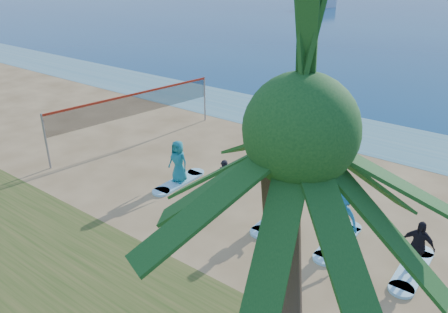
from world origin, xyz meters
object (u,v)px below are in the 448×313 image
Objects in this scene: student_2 at (278,197)px; surfboard_3 at (338,242)px; palm_tree at (300,135)px; student_0 at (178,161)px; student_4 at (417,246)px; surfboard_4 at (412,270)px; boat_offshore_a at (317,8)px; student_1 at (224,180)px; surfboard_0 at (179,182)px; surfboard_1 at (224,199)px; student_3 at (341,217)px; surfboard_2 at (276,218)px; volleyball_net at (135,105)px.

surfboard_3 is at bearing 5.01° from student_2.
palm_tree is 4.34× the size of student_0.
surfboard_4 is at bearing 0.00° from student_4.
boat_offshore_a is 71.90m from student_1.
surfboard_3 is (2.30, 0.00, -0.88)m from student_2.
surfboard_4 is 1.37× the size of student_4.
student_2 is (30.52, -66.13, 0.92)m from boat_offshore_a.
surfboard_1 is (2.30, 0.00, 0.00)m from surfboard_0.
surfboard_4 is (35.12, -66.13, 0.04)m from boat_offshore_a.
student_3 is at bearing 180.00° from surfboard_4.
surfboard_2 is at bearing 120.62° from palm_tree.
surfboard_0 is 1.00× the size of surfboard_2.
student_2 is (9.29, -2.07, -0.98)m from volleyball_net.
palm_tree is 12.66m from surfboard_0.
student_3 is (6.90, 0.00, 0.93)m from surfboard_0.
palm_tree is (13.32, -8.89, 4.41)m from volleyball_net.
surfboard_0 and surfboard_3 have the same top height.
palm_tree is at bearing -38.29° from surfboard_0.
volleyball_net reaches higher than student_3.
volleyball_net is 1.18× the size of palm_tree.
student_0 is (0.00, 0.00, 0.92)m from surfboard_0.
surfboard_1 is (2.30, 0.00, -0.92)m from student_0.
student_0 is 1.08× the size of student_4.
palm_tree is 3.45× the size of surfboard_2.
surfboard_0 is 6.90m from surfboard_3.
student_2 is 0.76× the size of surfboard_3.
surfboard_2 is at bearing -12.59° from volleyball_net.
surfboard_3 is at bearing 177.74° from student_4.
surfboard_3 is at bearing 0.00° from surfboard_1.
student_0 is at bearing 180.00° from surfboard_1.
surfboard_3 is (6.90, 0.00, -0.92)m from student_0.
surfboard_0 is at bearing -174.99° from student_2.
volleyball_net reaches higher than student_0.
student_3 reaches higher than surfboard_1.
student_3 is (2.30, 0.00, 0.05)m from student_2.
boat_offshore_a is 73.83m from student_3.
volleyball_net is 5.21m from student_0.
student_0 reaches higher than student_1.
surfboard_1 is at bearing 0.00° from student_1.
student_2 is at bearing -8.99° from student_1.
student_2 is at bearing 0.00° from surfboard_1.
surfboard_1 is at bearing 132.90° from palm_tree.
student_4 is at bearing -5.35° from student_0.
student_2 is (-4.03, 6.82, -5.39)m from palm_tree.
volleyball_net is 4.08× the size of surfboard_4.
surfboard_3 is (4.60, 0.00, -0.82)m from student_1.
surfboard_2 and surfboard_4 have the same top height.
student_0 is at bearing -23.88° from volleyball_net.
student_3 is 1.10× the size of student_4.
student_3 is (4.60, 0.00, 0.93)m from surfboard_1.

